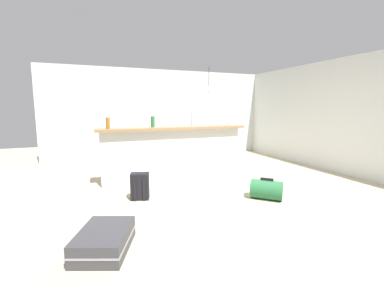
{
  "coord_description": "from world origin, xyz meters",
  "views": [
    {
      "loc": [
        -2.08,
        -4.26,
        1.44
      ],
      "look_at": [
        -0.15,
        0.62,
        0.7
      ],
      "focal_mm": 24.2,
      "sensor_mm": 36.0,
      "label": 1
    }
  ],
  "objects_px": {
    "bottle_amber": "(108,123)",
    "dining_chair_near_partition": "(221,145)",
    "bottle_green": "(153,122)",
    "duffel_bag_green": "(266,190)",
    "backpack_black": "(140,186)",
    "bottle_white": "(231,119)",
    "bottle_clear": "(193,119)",
    "pendant_lamp": "(209,88)",
    "dining_table": "(212,137)",
    "suitcase_flat_charcoal": "(105,240)"
  },
  "relations": [
    {
      "from": "bottle_white",
      "to": "backpack_black",
      "type": "distance_m",
      "value": 2.47
    },
    {
      "from": "bottle_clear",
      "to": "pendant_lamp",
      "type": "relative_size",
      "value": 0.44
    },
    {
      "from": "suitcase_flat_charcoal",
      "to": "duffel_bag_green",
      "type": "relative_size",
      "value": 1.61
    },
    {
      "from": "bottle_clear",
      "to": "suitcase_flat_charcoal",
      "type": "bearing_deg",
      "value": -130.2
    },
    {
      "from": "bottle_amber",
      "to": "dining_chair_near_partition",
      "type": "distance_m",
      "value": 2.95
    },
    {
      "from": "bottle_white",
      "to": "suitcase_flat_charcoal",
      "type": "distance_m",
      "value": 3.66
    },
    {
      "from": "dining_table",
      "to": "duffel_bag_green",
      "type": "relative_size",
      "value": 1.99
    },
    {
      "from": "bottle_green",
      "to": "bottle_white",
      "type": "bearing_deg",
      "value": -3.04
    },
    {
      "from": "bottle_clear",
      "to": "dining_table",
      "type": "height_order",
      "value": "bottle_clear"
    },
    {
      "from": "duffel_bag_green",
      "to": "backpack_black",
      "type": "relative_size",
      "value": 1.32
    },
    {
      "from": "bottle_green",
      "to": "bottle_white",
      "type": "relative_size",
      "value": 0.82
    },
    {
      "from": "bottle_amber",
      "to": "suitcase_flat_charcoal",
      "type": "distance_m",
      "value": 2.46
    },
    {
      "from": "duffel_bag_green",
      "to": "suitcase_flat_charcoal",
      "type": "bearing_deg",
      "value": -165.75
    },
    {
      "from": "dining_table",
      "to": "dining_chair_near_partition",
      "type": "relative_size",
      "value": 1.18
    },
    {
      "from": "dining_table",
      "to": "bottle_amber",
      "type": "bearing_deg",
      "value": -152.69
    },
    {
      "from": "pendant_lamp",
      "to": "duffel_bag_green",
      "type": "height_order",
      "value": "pendant_lamp"
    },
    {
      "from": "pendant_lamp",
      "to": "bottle_amber",
      "type": "bearing_deg",
      "value": -150.59
    },
    {
      "from": "dining_table",
      "to": "pendant_lamp",
      "type": "bearing_deg",
      "value": 123.85
    },
    {
      "from": "duffel_bag_green",
      "to": "bottle_white",
      "type": "bearing_deg",
      "value": 81.01
    },
    {
      "from": "bottle_green",
      "to": "dining_chair_near_partition",
      "type": "height_order",
      "value": "bottle_green"
    },
    {
      "from": "dining_table",
      "to": "duffel_bag_green",
      "type": "height_order",
      "value": "dining_table"
    },
    {
      "from": "dining_chair_near_partition",
      "to": "bottle_white",
      "type": "bearing_deg",
      "value": -104.54
    },
    {
      "from": "pendant_lamp",
      "to": "backpack_black",
      "type": "height_order",
      "value": "pendant_lamp"
    },
    {
      "from": "bottle_green",
      "to": "dining_chair_near_partition",
      "type": "xyz_separation_m",
      "value": [
        1.91,
        0.82,
        -0.65
      ]
    },
    {
      "from": "bottle_amber",
      "to": "bottle_clear",
      "type": "height_order",
      "value": "bottle_clear"
    },
    {
      "from": "bottle_clear",
      "to": "suitcase_flat_charcoal",
      "type": "height_order",
      "value": "bottle_clear"
    },
    {
      "from": "suitcase_flat_charcoal",
      "to": "dining_chair_near_partition",
      "type": "bearing_deg",
      "value": 46.35
    },
    {
      "from": "bottle_green",
      "to": "pendant_lamp",
      "type": "bearing_deg",
      "value": 37.79
    },
    {
      "from": "bottle_white",
      "to": "dining_chair_near_partition",
      "type": "distance_m",
      "value": 1.16
    },
    {
      "from": "backpack_black",
      "to": "bottle_green",
      "type": "bearing_deg",
      "value": 64.49
    },
    {
      "from": "bottle_white",
      "to": "dining_table",
      "type": "distance_m",
      "value": 1.56
    },
    {
      "from": "pendant_lamp",
      "to": "duffel_bag_green",
      "type": "relative_size",
      "value": 1.21
    },
    {
      "from": "bottle_amber",
      "to": "bottle_white",
      "type": "distance_m",
      "value": 2.5
    },
    {
      "from": "dining_table",
      "to": "dining_chair_near_partition",
      "type": "height_order",
      "value": "dining_chair_near_partition"
    },
    {
      "from": "dining_table",
      "to": "backpack_black",
      "type": "relative_size",
      "value": 2.62
    },
    {
      "from": "bottle_clear",
      "to": "pendant_lamp",
      "type": "height_order",
      "value": "pendant_lamp"
    },
    {
      "from": "bottle_amber",
      "to": "duffel_bag_green",
      "type": "bearing_deg",
      "value": -35.07
    },
    {
      "from": "bottle_clear",
      "to": "bottle_white",
      "type": "relative_size",
      "value": 1.16
    },
    {
      "from": "duffel_bag_green",
      "to": "dining_table",
      "type": "bearing_deg",
      "value": 80.58
    },
    {
      "from": "bottle_clear",
      "to": "backpack_black",
      "type": "xyz_separation_m",
      "value": [
        -1.22,
        -0.8,
        -1.01
      ]
    },
    {
      "from": "bottle_white",
      "to": "dining_chair_near_partition",
      "type": "bearing_deg",
      "value": 75.46
    },
    {
      "from": "bottle_green",
      "to": "dining_chair_near_partition",
      "type": "bearing_deg",
      "value": 23.24
    },
    {
      "from": "backpack_black",
      "to": "bottle_amber",
      "type": "bearing_deg",
      "value": 114.75
    },
    {
      "from": "bottle_amber",
      "to": "dining_chair_near_partition",
      "type": "height_order",
      "value": "bottle_amber"
    },
    {
      "from": "dining_chair_near_partition",
      "to": "suitcase_flat_charcoal",
      "type": "height_order",
      "value": "dining_chair_near_partition"
    },
    {
      "from": "dining_table",
      "to": "bottle_green",
      "type": "bearing_deg",
      "value": -144.97
    },
    {
      "from": "bottle_amber",
      "to": "bottle_clear",
      "type": "distance_m",
      "value": 1.61
    },
    {
      "from": "dining_chair_near_partition",
      "to": "backpack_black",
      "type": "xyz_separation_m",
      "value": [
        -2.35,
        -1.74,
        -0.31
      ]
    },
    {
      "from": "bottle_green",
      "to": "duffel_bag_green",
      "type": "xyz_separation_m",
      "value": [
        1.43,
        -1.65,
        -1.02
      ]
    },
    {
      "from": "bottle_white",
      "to": "backpack_black",
      "type": "relative_size",
      "value": 0.61
    }
  ]
}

